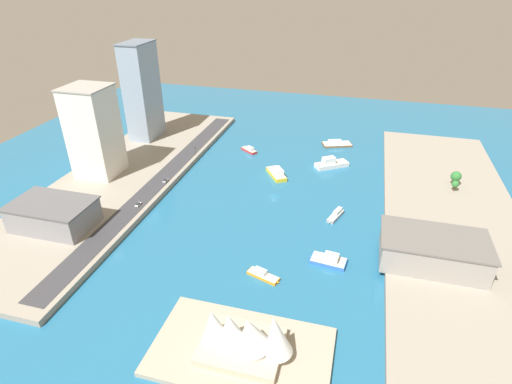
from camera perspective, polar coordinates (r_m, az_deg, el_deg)
The scene contains 21 objects.
ground_plane at distance 240.76m, azimuth 2.50°, elevation -0.65°, with size 440.00×440.00×0.00m, color #23668E.
quay_west at distance 241.85m, azimuth 25.78°, elevation -3.32°, with size 70.00×240.00×3.04m, color gray.
quay_east at distance 275.48m, azimuth -17.76°, elevation 2.32°, with size 70.00×240.00×3.04m, color gray.
peninsula_point at distance 154.16m, azimuth -2.07°, elevation -21.38°, with size 62.99×36.72×2.00m, color #A89E89.
road_strip at distance 262.12m, azimuth -12.92°, elevation 2.01°, with size 12.12×228.00×0.15m, color #38383D.
ferry_white_commuter at distance 279.98m, azimuth 10.49°, elevation 3.93°, with size 23.33×19.54×7.27m.
water_taxi_orange at distance 182.06m, azimuth 0.94°, elevation -11.51°, with size 15.78×8.96×3.56m.
yacht_sleek_gray at distance 224.74m, azimuth 11.11°, elevation -3.19°, with size 8.40×15.70×3.93m.
tugboat_red at distance 298.94m, azimuth -0.96°, elevation 5.93°, with size 13.88×11.66×4.09m.
ferry_yellow_fast at distance 263.37m, azimuth 2.87°, elevation 2.68°, with size 16.82×20.51×5.79m.
catamaran_blue at distance 192.12m, azimuth 10.16°, elevation -9.35°, with size 17.84×9.89×4.86m.
barge_flat_brown at distance 315.63m, azimuth 11.21°, elevation 6.64°, with size 23.55×16.92×3.43m.
warehouse_low_gray at distance 229.48m, azimuth -26.47°, elevation -2.82°, with size 40.26×25.75×13.64m.
tower_tall_glass at distance 320.11m, azimuth -15.63°, elevation 13.40°, with size 17.52×28.91×69.70m.
carpark_squat_concrete at distance 197.49m, azimuth 23.51°, elevation -7.49°, with size 45.93×26.74×13.54m.
hotel_broad_white at distance 269.50m, azimuth -21.74°, elevation 7.84°, with size 25.39×25.19×55.41m.
van_white at distance 234.63m, azimuth -16.17°, elevation -1.67°, with size 1.99×4.51×1.48m.
sedan_silver at distance 255.88m, azimuth -12.56°, elevation 1.57°, with size 2.12×4.27×1.68m.
traffic_light_waterfront at distance 287.03m, azimuth -8.49°, elevation 5.86°, with size 0.36×0.36×6.50m.
opera_landmark at distance 147.34m, azimuth -1.71°, elevation -19.34°, with size 33.49×22.21×19.46m.
park_tree_cluster at distance 269.98m, azimuth 26.18°, elevation 1.75°, with size 6.33×13.07×9.08m.
Camera 1 is at (-44.43, 203.76, 120.32)m, focal length 28.58 mm.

